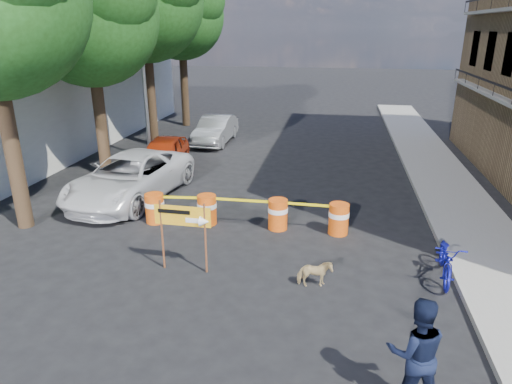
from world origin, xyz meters
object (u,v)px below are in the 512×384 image
at_px(barrel_mid_left, 207,209).
at_px(pedestrian, 416,353).
at_px(barrel_far_right, 339,218).
at_px(dog, 315,274).
at_px(detour_sign, 190,222).
at_px(sedan_silver, 216,130).
at_px(bicycle, 449,241).
at_px(barrel_mid_right, 278,214).
at_px(suv_white, 130,177).
at_px(barrel_far_left, 155,208).
at_px(sedan_red, 164,154).

height_order(barrel_mid_left, pedestrian, pedestrian).
bearing_deg(barrel_far_right, dog, -99.58).
distance_m(detour_sign, sedan_silver, 13.02).
bearing_deg(barrel_mid_left, dog, -41.63).
bearing_deg(bicycle, barrel_mid_left, 168.46).
xyz_separation_m(barrel_mid_right, detour_sign, (-1.72, -2.81, 0.82)).
bearing_deg(barrel_far_right, barrel_mid_right, 178.79).
xyz_separation_m(detour_sign, sedan_silver, (-2.77, 12.71, -0.61)).
xyz_separation_m(detour_sign, dog, (2.96, -0.20, -0.96)).
distance_m(bicycle, sedan_silver, 14.81).
distance_m(pedestrian, suv_white, 11.27).
bearing_deg(bicycle, barrel_far_right, 146.99).
bearing_deg(barrel_far_right, barrel_far_left, -178.49).
xyz_separation_m(detour_sign, sedan_red, (-3.66, 7.78, -0.61)).
height_order(barrel_far_right, bicycle, bicycle).
bearing_deg(barrel_mid_left, sedan_red, 123.09).
relative_size(barrel_mid_right, bicycle, 0.47).
xyz_separation_m(dog, suv_white, (-6.51, 4.61, 0.43)).
distance_m(bicycle, sedan_red, 11.92).
distance_m(detour_sign, bicycle, 5.99).
bearing_deg(suv_white, pedestrian, -35.60).
relative_size(pedestrian, dog, 2.40).
height_order(barrel_mid_left, suv_white, suv_white).
bearing_deg(barrel_mid_right, pedestrian, -64.57).
distance_m(pedestrian, sedan_silver, 17.67).
height_order(detour_sign, dog, detour_sign).
height_order(barrel_far_left, barrel_far_right, same).
bearing_deg(dog, suv_white, 41.71).
bearing_deg(dog, sedan_silver, 10.93).
xyz_separation_m(detour_sign, bicycle, (5.94, 0.73, -0.34)).
bearing_deg(sedan_silver, bicycle, -53.18).
height_order(dog, sedan_silver, sedan_silver).
bearing_deg(pedestrian, bicycle, -110.99).
bearing_deg(bicycle, suv_white, 165.23).
bearing_deg(barrel_mid_right, sedan_silver, 114.39).
bearing_deg(dog, sedan_red, 26.66).
height_order(barrel_far_left, dog, barrel_far_left).
bearing_deg(pedestrian, detour_sign, -38.86).
bearing_deg(bicycle, pedestrian, -101.40).
xyz_separation_m(barrel_mid_right, sedan_silver, (-4.49, 9.90, 0.21)).
relative_size(barrel_far_left, pedestrian, 0.49).
bearing_deg(bicycle, detour_sign, -166.58).
xyz_separation_m(pedestrian, sedan_silver, (-7.41, 16.04, -0.25)).
distance_m(suv_white, sedan_silver, 8.34).
xyz_separation_m(barrel_far_left, bicycle, (7.92, -1.90, 0.48)).
bearing_deg(detour_sign, barrel_far_left, 128.15).
relative_size(suv_white, sedan_silver, 1.33).
bearing_deg(sedan_silver, suv_white, -94.62).
relative_size(sedan_red, sedan_silver, 0.96).
bearing_deg(detour_sign, barrel_mid_left, 99.36).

